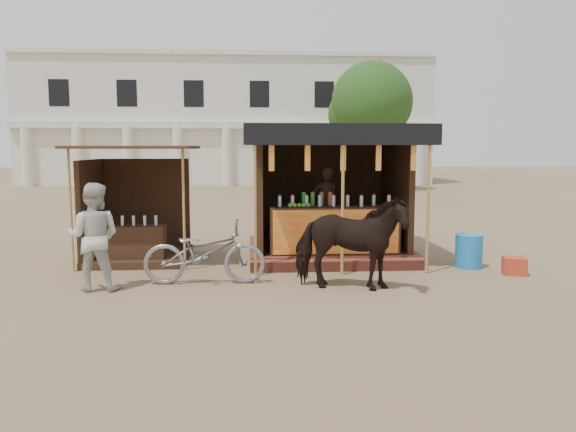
{
  "coord_description": "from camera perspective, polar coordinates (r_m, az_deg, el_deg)",
  "views": [
    {
      "loc": [
        -0.72,
        -8.56,
        2.35
      ],
      "look_at": [
        0.0,
        1.6,
        1.1
      ],
      "focal_mm": 35.0,
      "sensor_mm": 36.0,
      "label": 1
    }
  ],
  "objects": [
    {
      "name": "ground",
      "position": [
        8.91,
        0.73,
        -8.3
      ],
      "size": [
        120.0,
        120.0,
        0.0
      ],
      "primitive_type": "plane",
      "color": "#846B4C",
      "rests_on": "ground"
    },
    {
      "name": "main_stall",
      "position": [
        12.12,
        4.12,
        0.71
      ],
      "size": [
        3.6,
        3.61,
        2.78
      ],
      "color": "brown",
      "rests_on": "ground"
    },
    {
      "name": "secondary_stall",
      "position": [
        12.14,
        -15.65,
        -0.36
      ],
      "size": [
        2.4,
        2.4,
        2.38
      ],
      "color": "#3B2515",
      "rests_on": "ground"
    },
    {
      "name": "cow",
      "position": [
        9.26,
        6.3,
        -2.72
      ],
      "size": [
        2.03,
        1.3,
        1.59
      ],
      "primitive_type": "imported",
      "rotation": [
        0.0,
        0.0,
        1.32
      ],
      "color": "black",
      "rests_on": "ground"
    },
    {
      "name": "motorbike",
      "position": [
        9.8,
        -8.48,
        -3.69
      ],
      "size": [
        2.09,
        0.74,
        1.09
      ],
      "primitive_type": "imported",
      "rotation": [
        0.0,
        0.0,
        1.56
      ],
      "color": "gray",
      "rests_on": "ground"
    },
    {
      "name": "bystander",
      "position": [
        9.75,
        -19.12,
        -2.01
      ],
      "size": [
        0.9,
        0.72,
        1.78
      ],
      "primitive_type": "imported",
      "rotation": [
        0.0,
        0.0,
        3.09
      ],
      "color": "#BBBBB5",
      "rests_on": "ground"
    },
    {
      "name": "blue_barrel",
      "position": [
        11.59,
        17.9,
        -3.4
      ],
      "size": [
        0.68,
        0.68,
        0.66
      ],
      "primitive_type": "cylinder",
      "rotation": [
        0.0,
        0.0,
        -0.37
      ],
      "color": "#1A78C6",
      "rests_on": "ground"
    },
    {
      "name": "red_crate",
      "position": [
        11.28,
        22.0,
        -4.71
      ],
      "size": [
        0.49,
        0.47,
        0.32
      ],
      "primitive_type": "cube",
      "rotation": [
        0.0,
        0.0,
        -0.28
      ],
      "color": "#AD351C",
      "rests_on": "ground"
    },
    {
      "name": "cooler",
      "position": [
        11.65,
        8.79,
        -3.57
      ],
      "size": [
        0.68,
        0.5,
        0.46
      ],
      "color": "#197430",
      "rests_on": "ground"
    },
    {
      "name": "background_building",
      "position": [
        38.56,
        -6.02,
        9.37
      ],
      "size": [
        26.0,
        7.45,
        8.18
      ],
      "color": "silver",
      "rests_on": "ground"
    },
    {
      "name": "tree",
      "position": [
        31.47,
        8.1,
        11.08
      ],
      "size": [
        4.5,
        4.4,
        7.0
      ],
      "color": "#382314",
      "rests_on": "ground"
    }
  ]
}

